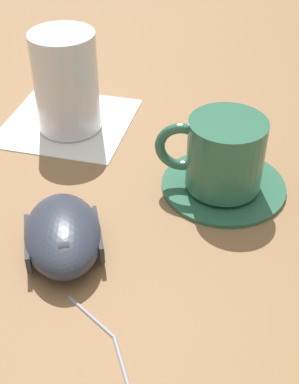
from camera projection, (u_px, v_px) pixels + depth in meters
ground_plane at (105, 172)px, 0.57m from camera, size 3.00×3.00×0.00m
saucer at (223, 184)px, 0.54m from camera, size 0.13×0.13×0.01m
coffee_cup at (223, 153)px, 0.52m from camera, size 0.08×0.11×0.07m
computer_mouse at (63, 234)px, 0.46m from camera, size 0.12×0.11×0.04m
napkin_under_glass at (68, 122)px, 0.64m from camera, size 0.16×0.16×0.00m
drinking_glass at (66, 82)px, 0.60m from camera, size 0.07×0.07×0.11m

